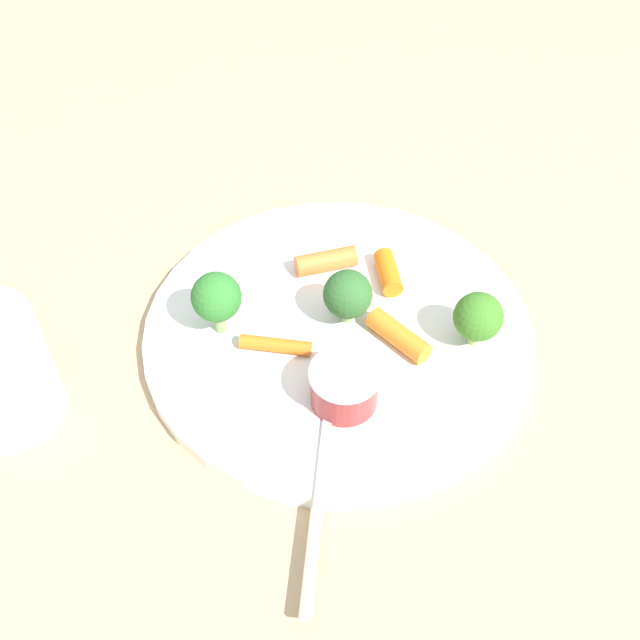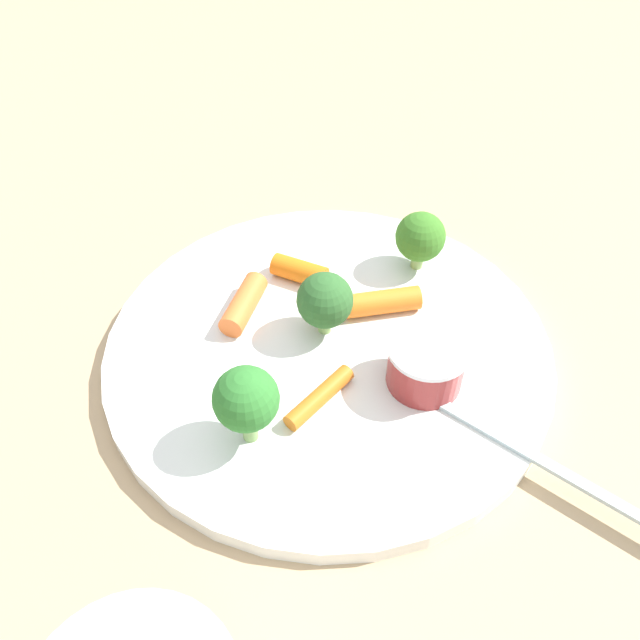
% 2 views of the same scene
% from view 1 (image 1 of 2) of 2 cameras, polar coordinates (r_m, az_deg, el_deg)
% --- Properties ---
extents(ground_plane, '(2.40, 2.40, 0.00)m').
position_cam_1_polar(ground_plane, '(0.58, 1.34, -1.26)').
color(ground_plane, tan).
extents(plate, '(0.29, 0.29, 0.01)m').
position_cam_1_polar(plate, '(0.58, 1.35, -0.87)').
color(plate, white).
rests_on(plate, ground_plane).
extents(sauce_cup, '(0.05, 0.05, 0.03)m').
position_cam_1_polar(sauce_cup, '(0.52, 1.85, -5.00)').
color(sauce_cup, maroon).
rests_on(sauce_cup, plate).
extents(broccoli_floret_0, '(0.04, 0.04, 0.05)m').
position_cam_1_polar(broccoli_floret_0, '(0.56, 2.10, 1.92)').
color(broccoli_floret_0, '#8CB868').
rests_on(broccoli_floret_0, plate).
extents(broccoli_floret_1, '(0.04, 0.04, 0.05)m').
position_cam_1_polar(broccoli_floret_1, '(0.56, 11.80, 0.21)').
color(broccoli_floret_1, '#97BA6B').
rests_on(broccoli_floret_1, plate).
extents(broccoli_floret_2, '(0.04, 0.04, 0.05)m').
position_cam_1_polar(broccoli_floret_2, '(0.55, -7.78, 1.67)').
color(broccoli_floret_2, '#84A960').
rests_on(broccoli_floret_2, plate).
extents(carrot_stick_0, '(0.04, 0.02, 0.02)m').
position_cam_1_polar(carrot_stick_0, '(0.61, 5.14, 3.59)').
color(carrot_stick_0, orange).
rests_on(carrot_stick_0, plate).
extents(carrot_stick_1, '(0.03, 0.05, 0.01)m').
position_cam_1_polar(carrot_stick_1, '(0.56, -3.36, -1.89)').
color(carrot_stick_1, orange).
rests_on(carrot_stick_1, plate).
extents(carrot_stick_2, '(0.02, 0.05, 0.02)m').
position_cam_1_polar(carrot_stick_2, '(0.61, 0.18, 4.43)').
color(carrot_stick_2, orange).
rests_on(carrot_stick_2, plate).
extents(carrot_stick_3, '(0.05, 0.04, 0.02)m').
position_cam_1_polar(carrot_stick_3, '(0.56, 5.92, -1.16)').
color(carrot_stick_3, orange).
rests_on(carrot_stick_3, plate).
extents(fork, '(0.17, 0.05, 0.00)m').
position_cam_1_polar(fork, '(0.49, 0.06, -12.18)').
color(fork, '#ADC2C5').
rests_on(fork, plate).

